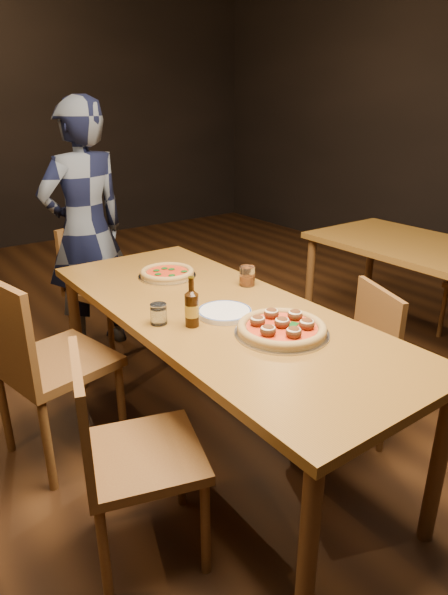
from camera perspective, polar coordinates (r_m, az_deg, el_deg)
ground at (r=2.61m, az=-0.67°, el=-16.66°), size 9.00×9.00×0.00m
room_shell at (r=2.07m, az=-0.93°, el=28.26°), size 9.00×9.00×9.00m
table_main at (r=2.26m, az=-0.75°, el=-2.97°), size 0.80×2.00×0.75m
chair_main_nw at (r=1.89m, az=-9.27°, el=-17.25°), size 0.51×0.51×0.88m
chair_main_sw at (r=2.45m, az=-18.64°, el=-6.87°), size 0.55×0.55×0.99m
chair_main_e at (r=2.52m, az=13.17°, el=-7.51°), size 0.50×0.50×0.83m
chair_end at (r=3.41m, az=-13.19°, el=1.02°), size 0.55×0.55×0.90m
pizza_meatball at (r=1.99m, az=6.65°, el=-3.45°), size 0.38×0.38×0.07m
pizza_margherita at (r=2.65m, az=-6.53°, el=2.83°), size 0.30×0.30×0.04m
plate_stack at (r=2.16m, az=0.08°, el=-1.73°), size 0.24×0.24×0.02m
beer_bottle at (r=2.03m, az=-3.71°, el=-1.33°), size 0.06×0.06×0.21m
water_glass at (r=2.08m, az=-7.51°, el=-1.88°), size 0.07×0.07×0.09m
amber_glass at (r=2.50m, az=2.67°, el=2.48°), size 0.08×0.08×0.10m
diner at (r=3.39m, az=-15.59°, el=7.36°), size 0.66×0.50×1.66m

